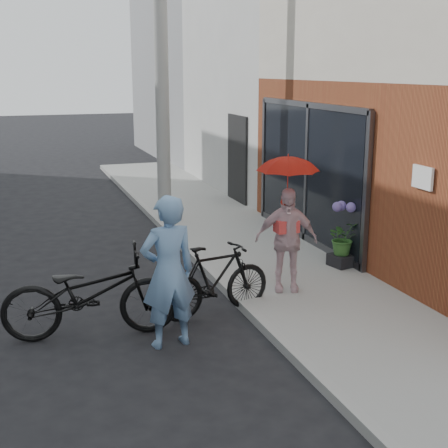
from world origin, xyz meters
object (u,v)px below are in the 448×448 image
bike_left (90,294)px  planter (342,260)px  kimono_woman (286,239)px  bike_right (215,280)px  utility_pole (161,53)px  officer (168,272)px

bike_left → planter: (4.12, 1.16, -0.34)m
kimono_woman → planter: size_ratio=4.11×
bike_left → planter: bearing=-67.3°
bike_left → kimono_woman: 2.85m
planter → bike_right: bearing=-158.1°
bike_right → kimono_woman: 1.25m
utility_pole → bike_right: bearing=-96.4°
kimono_woman → bike_left: bearing=-151.2°
utility_pole → kimono_woman: utility_pole is taller
officer → bike_left: 1.07m
officer → bike_left: size_ratio=0.86×
planter → bike_left: bearing=-164.2°
utility_pole → kimono_woman: 5.54m
bike_left → bike_right: bearing=-77.2°
officer → bike_left: bearing=-40.3°
bike_left → bike_right: size_ratio=1.30×
kimono_woman → planter: kimono_woman is taller
utility_pole → bike_left: bearing=-112.8°
bike_left → bike_right: 1.65m
utility_pole → planter: utility_pole is taller
officer → kimono_woman: officer is taller
bike_left → kimono_woman: kimono_woman is taller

